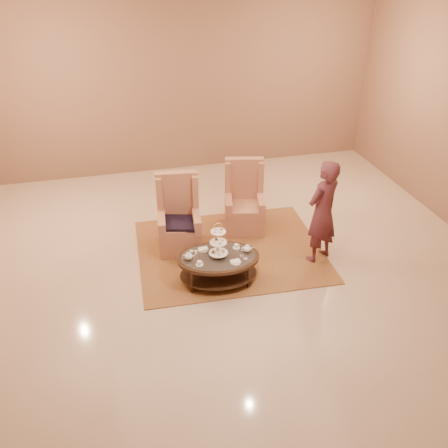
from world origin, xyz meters
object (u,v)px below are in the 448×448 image
object	(u,v)px
armchair_left	(179,223)
armchair_right	(244,206)
person	(322,212)
tea_table	(218,261)

from	to	relation	value
armchair_left	armchair_right	xyz separation A→B (m)	(1.17, 0.34, -0.01)
armchair_left	person	xyz separation A→B (m)	(2.02, -0.89, 0.41)
armchair_right	person	distance (m)	1.55
tea_table	person	distance (m)	1.72
tea_table	armchair_right	distance (m)	1.64
tea_table	person	world-z (taller)	person
tea_table	person	bearing A→B (deg)	12.59
tea_table	armchair_right	size ratio (longest dim) A/B	1.04
tea_table	armchair_left	size ratio (longest dim) A/B	1.02
armchair_right	person	size ratio (longest dim) A/B	0.73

